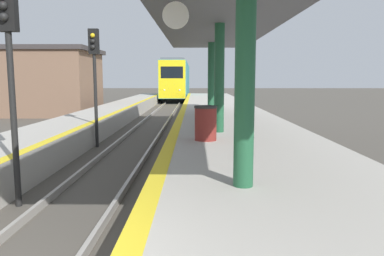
% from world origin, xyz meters
% --- Properties ---
extents(train, '(2.76, 22.07, 4.66)m').
position_xyz_m(train, '(0.00, 45.26, 2.37)').
color(train, black).
rests_on(train, ground).
extents(signal_near, '(0.36, 0.31, 4.31)m').
position_xyz_m(signal_near, '(-1.23, 4.21, 3.02)').
color(signal_near, black).
rests_on(signal_near, ground).
extents(signal_mid, '(0.36, 0.31, 4.31)m').
position_xyz_m(signal_mid, '(-1.36, 10.75, 3.02)').
color(signal_mid, black).
rests_on(signal_mid, ground).
extents(station_canopy, '(3.85, 17.89, 3.52)m').
position_xyz_m(station_canopy, '(3.04, 8.64, 4.18)').
color(station_canopy, '#1E5133').
rests_on(station_canopy, platform_right).
extents(trash_bin, '(0.62, 0.62, 0.93)m').
position_xyz_m(trash_bin, '(2.58, 7.04, 1.35)').
color(trash_bin, maroon).
rests_on(trash_bin, platform_right).
extents(station_building, '(11.18, 6.34, 4.68)m').
position_xyz_m(station_building, '(-10.35, 23.83, 2.35)').
color(station_building, brown).
rests_on(station_building, ground).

